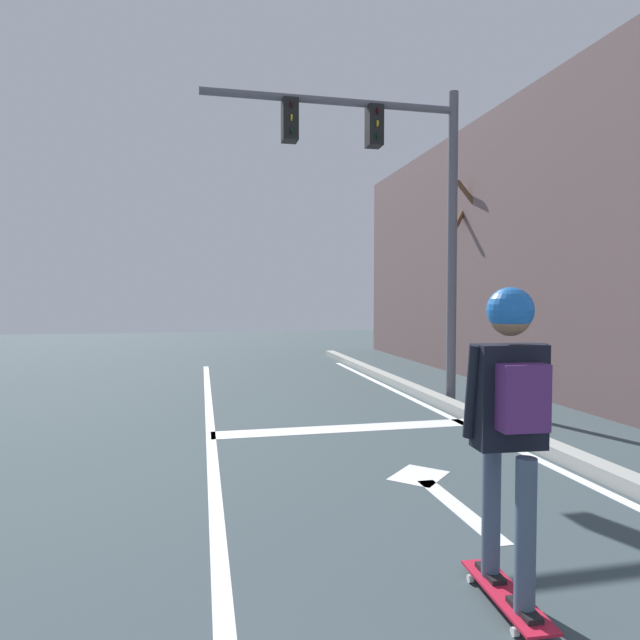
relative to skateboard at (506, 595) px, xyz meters
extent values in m
cube|color=silver|center=(-1.57, 1.28, -0.06)|extent=(0.12, 20.00, 0.01)
cube|color=silver|center=(1.86, 1.28, -0.06)|extent=(0.12, 20.00, 0.01)
cube|color=silver|center=(0.22, 4.24, -0.06)|extent=(3.58, 0.40, 0.01)
cube|color=silver|center=(0.40, 1.37, -0.06)|extent=(0.16, 1.40, 0.01)
cube|color=silver|center=(0.40, 2.22, -0.06)|extent=(0.71, 0.71, 0.01)
cube|color=#B71932|center=(0.00, 0.00, 0.00)|extent=(0.24, 0.81, 0.02)
cube|color=#B2B2B7|center=(0.02, 0.27, -0.01)|extent=(0.16, 0.06, 0.01)
cylinder|color=silver|center=(-0.08, 0.28, -0.04)|extent=(0.03, 0.05, 0.05)
cylinder|color=silver|center=(0.11, 0.26, -0.04)|extent=(0.03, 0.05, 0.05)
cube|color=#B2B2B7|center=(-0.02, -0.27, -0.01)|extent=(0.16, 0.06, 0.01)
cylinder|color=silver|center=(-0.11, -0.26, -0.04)|extent=(0.03, 0.05, 0.05)
cylinder|color=silver|center=(0.08, -0.28, -0.04)|extent=(0.03, 0.05, 0.05)
cylinder|color=#424F67|center=(0.01, 0.20, 0.43)|extent=(0.11, 0.11, 0.83)
cube|color=black|center=(0.01, 0.20, 0.03)|extent=(0.10, 0.25, 0.03)
cylinder|color=#424F67|center=(-0.01, -0.20, 0.43)|extent=(0.11, 0.11, 0.83)
cube|color=black|center=(-0.01, -0.20, 0.03)|extent=(0.10, 0.25, 0.03)
cube|color=black|center=(0.00, 0.00, 1.14)|extent=(0.40, 0.20, 0.58)
cylinder|color=black|center=(-0.20, 0.04, 1.16)|extent=(0.07, 0.14, 0.54)
cylinder|color=black|center=(0.21, 0.02, 1.16)|extent=(0.07, 0.09, 0.53)
sphere|color=#91684A|center=(0.00, 0.00, 1.59)|extent=(0.23, 0.23, 0.23)
sphere|color=blue|center=(0.00, 0.00, 1.62)|extent=(0.26, 0.26, 0.26)
cube|color=#522663|center=(-0.01, -0.14, 1.16)|extent=(0.27, 0.16, 0.36)
cylinder|color=#595862|center=(2.43, 5.74, 2.51)|extent=(0.16, 0.16, 5.15)
cylinder|color=#595862|center=(0.37, 5.74, 4.78)|extent=(4.11, 0.12, 0.12)
cube|color=black|center=(1.06, 5.74, 4.43)|extent=(0.24, 0.28, 0.64)
cylinder|color=#3A0605|center=(1.06, 5.59, 4.63)|extent=(0.02, 0.10, 0.10)
cylinder|color=yellow|center=(1.06, 5.59, 4.43)|extent=(0.02, 0.10, 0.10)
cylinder|color=black|center=(1.06, 5.59, 4.23)|extent=(0.02, 0.10, 0.10)
cube|color=black|center=(-0.31, 5.74, 4.43)|extent=(0.24, 0.28, 0.64)
cylinder|color=#3A0605|center=(-0.31, 5.59, 4.63)|extent=(0.02, 0.10, 0.10)
cylinder|color=yellow|center=(-0.31, 5.59, 4.43)|extent=(0.02, 0.10, 0.10)
cylinder|color=black|center=(-0.31, 5.59, 4.23)|extent=(0.02, 0.10, 0.10)
cylinder|color=brown|center=(4.24, 8.29, 1.62)|extent=(0.30, 0.30, 3.37)
cylinder|color=brown|center=(4.49, 8.46, 3.64)|extent=(0.59, 0.79, 0.85)
cylinder|color=brown|center=(4.06, 8.53, 3.62)|extent=(0.71, 0.55, 0.85)
cylinder|color=brown|center=(4.07, 8.04, 3.68)|extent=(0.73, 0.56, 1.09)
cube|color=#6A5353|center=(8.77, 8.75, 2.68)|extent=(9.52, 12.15, 5.49)
camera|label=1|loc=(-1.68, -2.73, 1.69)|focal=30.62mm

